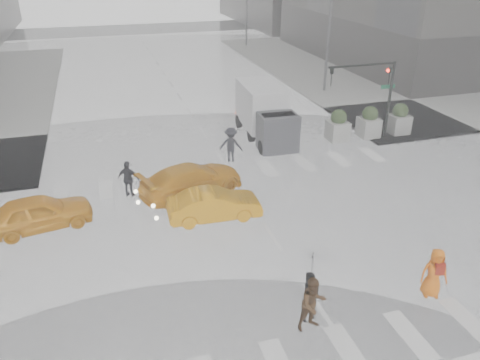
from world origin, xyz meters
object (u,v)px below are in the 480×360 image
object	(u,v)px
pedestrian_brown	(313,304)
box_truck	(265,112)
traffic_signal_pole	(376,85)
taxi_mid	(214,205)
pedestrian_orange	(434,273)
taxi_front	(39,213)

from	to	relation	value
pedestrian_brown	box_truck	xyz separation A→B (m)	(3.85, 14.88, 0.73)
pedestrian_brown	traffic_signal_pole	bearing A→B (deg)	45.66
taxi_mid	pedestrian_orange	bearing A→B (deg)	-138.39
taxi_mid	traffic_signal_pole	bearing A→B (deg)	-58.72
taxi_front	taxi_mid	bearing A→B (deg)	-110.88
pedestrian_brown	taxi_front	distance (m)	11.42
taxi_mid	box_truck	xyz separation A→B (m)	(5.04, 8.01, 0.97)
traffic_signal_pole	box_truck	xyz separation A→B (m)	(-5.76, 2.01, -1.62)
pedestrian_orange	taxi_front	world-z (taller)	pedestrian_orange
pedestrian_orange	taxi_front	size ratio (longest dim) A/B	0.42
pedestrian_orange	taxi_front	distance (m)	14.61
pedestrian_orange	box_truck	xyz separation A→B (m)	(-0.42, 14.66, 0.74)
pedestrian_brown	taxi_front	world-z (taller)	pedestrian_brown
taxi_front	box_truck	distance (m)	13.64
taxi_front	box_truck	world-z (taller)	box_truck
taxi_front	taxi_mid	size ratio (longest dim) A/B	1.06
taxi_front	taxi_mid	distance (m)	6.92
traffic_signal_pole	taxi_mid	world-z (taller)	traffic_signal_pole
traffic_signal_pole	box_truck	world-z (taller)	traffic_signal_pole
box_truck	traffic_signal_pole	bearing A→B (deg)	-16.14
pedestrian_orange	taxi_mid	world-z (taller)	pedestrian_orange
traffic_signal_pole	pedestrian_brown	xyz separation A→B (m)	(-9.61, -12.87, -2.34)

